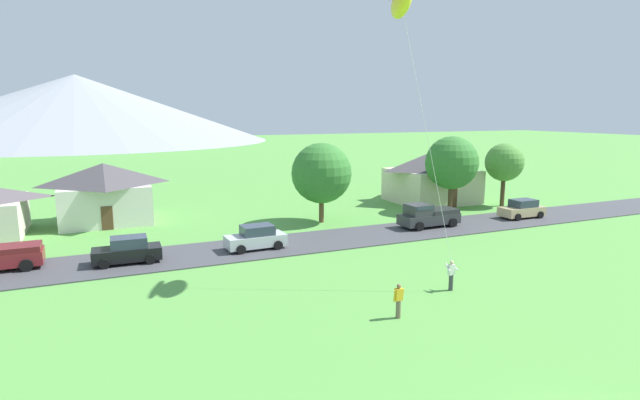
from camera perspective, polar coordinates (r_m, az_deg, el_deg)
name	(u,v)px	position (r m, az deg, el deg)	size (l,w,h in m)	color
road_strip	(291,244)	(37.67, -3.24, -4.94)	(160.00, 6.00, 0.08)	#424247
mountain_central_ridge	(77,108)	(188.08, -25.61, 9.26)	(124.04, 124.04, 21.81)	#8E939E
mountain_far_west_ridge	(83,113)	(185.45, -25.02, 8.86)	(105.86, 105.86, 18.91)	slate
house_leftmost	(105,192)	(48.52, -22.98, 0.85)	(7.95, 7.33, 5.24)	silver
house_left_center	(432,176)	(56.28, 12.43, 2.66)	(8.80, 8.05, 5.47)	beige
tree_left_of_center	(504,163)	(55.57, 19.96, 3.97)	(3.90, 3.90, 6.51)	#4C3823
tree_center	(452,163)	(50.95, 14.55, 4.05)	(5.13, 5.13, 7.36)	#4C3823
tree_right_of_center	(321,173)	(44.41, 0.16, 3.02)	(5.28, 5.28, 7.01)	brown
parked_car_black_west_end	(128,251)	(34.99, -20.77, -5.33)	(4.26, 2.19, 1.68)	black
parked_car_tan_mid_west	(522,209)	(50.08, 21.71, -0.96)	(4.21, 2.09, 1.68)	tan
parked_car_silver_mid_east	(256,238)	(36.30, -7.19, -4.22)	(4.26, 2.20, 1.68)	#B7BCC1
pickup_truck_charcoal_west_side	(428,215)	(43.74, 11.97, -1.69)	(5.24, 2.41, 1.99)	#333338
kite_flyer_with_kite	(402,7)	(30.53, 9.15, 20.56)	(2.55, 5.73, 16.60)	#3D3D42
watcher_person	(399,300)	(24.70, 8.79, -11.04)	(0.56, 0.24, 1.68)	#70604C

